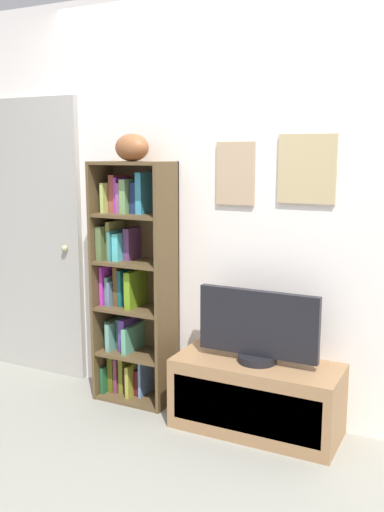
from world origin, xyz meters
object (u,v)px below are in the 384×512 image
football (132,148)px  tv_stand (256,396)px  door (32,239)px  bookshelf (131,285)px  television (258,328)px

football → tv_stand: football is taller
football → door: (-0.94, 0.12, -0.64)m
bookshelf → door: door is taller
television → bookshelf: bearing=174.0°
bookshelf → tv_stand: size_ratio=1.61×
bookshelf → tv_stand: (0.90, -0.10, -0.54)m
tv_stand → door: bearing=174.2°
tv_stand → football: bearing=175.8°
bookshelf → door: 0.92m
door → tv_stand: bearing=-5.8°
tv_stand → television: (0.00, 0.00, 0.41)m
football → door: 1.14m
football → tv_stand: (0.85, -0.06, -1.41)m
football → tv_stand: bearing=-4.2°
football → television: football is taller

